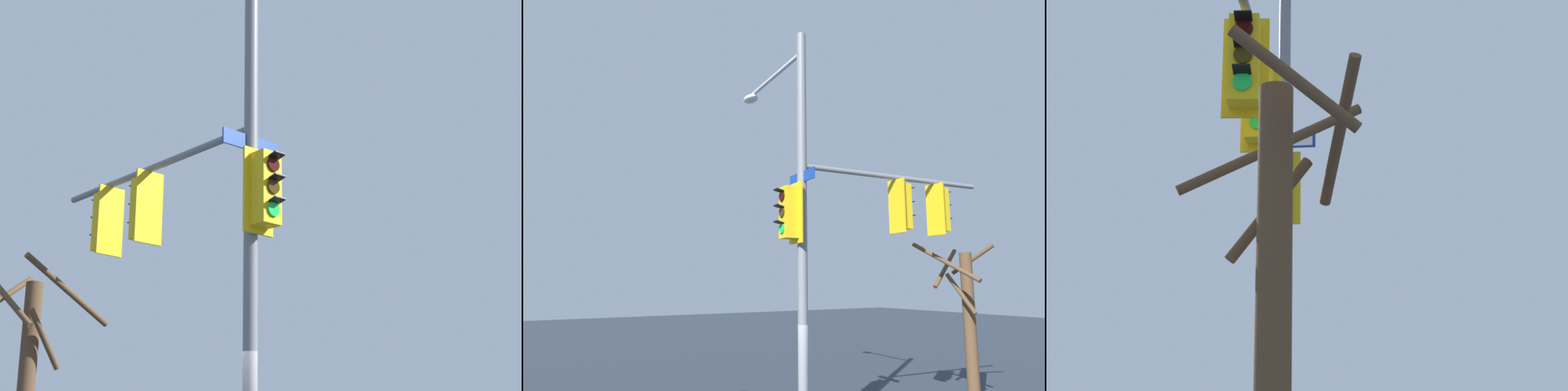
% 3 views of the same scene
% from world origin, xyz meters
% --- Properties ---
extents(main_signal_pole_assembly, '(3.85, 5.85, 8.98)m').
position_xyz_m(main_signal_pole_assembly, '(-0.16, 1.43, 5.14)').
color(main_signal_pole_assembly, slate).
rests_on(main_signal_pole_assembly, ground).
extents(bare_tree_behind_pole, '(1.98, 1.91, 4.44)m').
position_xyz_m(bare_tree_behind_pole, '(-0.20, 5.64, 2.34)').
color(bare_tree_behind_pole, brown).
rests_on(bare_tree_behind_pole, ground).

